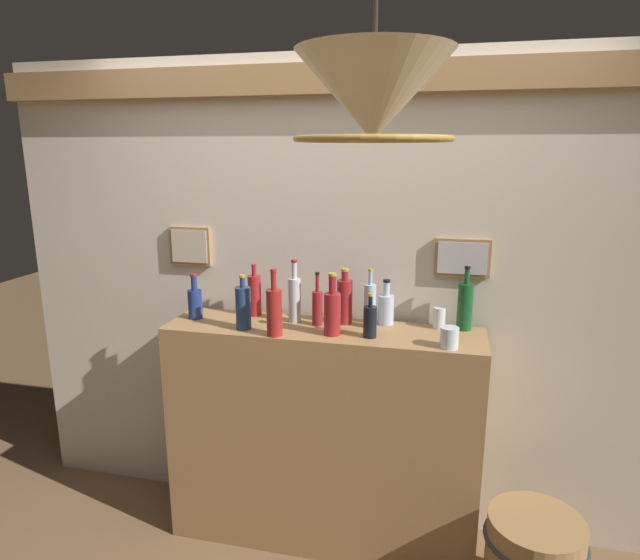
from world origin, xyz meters
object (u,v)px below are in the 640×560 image
(glass_tumbler_rocks, at_px, (439,318))
(pendant_lamp, at_px, (374,99))
(liquor_bottle_scotch, at_px, (370,305))
(glass_tumbler_highball, at_px, (449,338))
(liquor_bottle_port, at_px, (295,298))
(liquor_bottle_vodka, at_px, (345,300))
(liquor_bottle_brandy, at_px, (317,307))
(liquor_bottle_vermouth, at_px, (255,295))
(liquor_bottle_tequila, at_px, (465,305))
(liquor_bottle_amaro, at_px, (243,307))
(liquor_bottle_mezcal, at_px, (332,312))
(liquor_bottle_bourbon, at_px, (386,308))
(liquor_bottle_sherry, at_px, (274,311))
(liquor_bottle_rye, at_px, (370,321))
(liquor_bottle_gin, at_px, (195,302))

(glass_tumbler_rocks, xyz_separation_m, pendant_lamp, (-0.19, -1.10, 0.91))
(glass_tumbler_rocks, bearing_deg, liquor_bottle_scotch, -170.58)
(glass_tumbler_highball, bearing_deg, pendant_lamp, -105.52)
(liquor_bottle_port, relative_size, liquor_bottle_vodka, 1.14)
(liquor_bottle_brandy, height_order, liquor_bottle_vermouth, liquor_bottle_vermouth)
(liquor_bottle_tequila, relative_size, liquor_bottle_amaro, 1.16)
(liquor_bottle_mezcal, xyz_separation_m, pendant_lamp, (0.29, -0.89, 0.85))
(liquor_bottle_scotch, relative_size, liquor_bottle_vermouth, 1.07)
(liquor_bottle_scotch, xyz_separation_m, glass_tumbler_rocks, (0.33, 0.05, -0.06))
(liquor_bottle_port, bearing_deg, liquor_bottle_brandy, -13.38)
(liquor_bottle_vodka, height_order, glass_tumbler_highball, liquor_bottle_vodka)
(liquor_bottle_bourbon, relative_size, liquor_bottle_vermouth, 0.84)
(pendant_lamp, bearing_deg, liquor_bottle_amaro, 129.38)
(liquor_bottle_vermouth, bearing_deg, liquor_bottle_scotch, -5.08)
(pendant_lamp, bearing_deg, liquor_bottle_mezcal, 108.17)
(liquor_bottle_vermouth, bearing_deg, liquor_bottle_sherry, -54.72)
(liquor_bottle_rye, xyz_separation_m, pendant_lamp, (0.12, -0.90, 0.88))
(liquor_bottle_bourbon, relative_size, glass_tumbler_highball, 2.45)
(liquor_bottle_vodka, height_order, liquor_bottle_scotch, liquor_bottle_scotch)
(liquor_bottle_rye, height_order, liquor_bottle_tequila, liquor_bottle_tequila)
(liquor_bottle_bourbon, relative_size, liquor_bottle_mezcal, 0.77)
(liquor_bottle_rye, height_order, pendant_lamp, pendant_lamp)
(liquor_bottle_mezcal, bearing_deg, liquor_bottle_sherry, -164.38)
(liquor_bottle_gin, bearing_deg, liquor_bottle_vodka, 7.23)
(liquor_bottle_vermouth, distance_m, glass_tumbler_highball, 1.01)
(liquor_bottle_vodka, height_order, liquor_bottle_gin, liquor_bottle_vodka)
(liquor_bottle_scotch, height_order, liquor_bottle_tequila, liquor_bottle_tequila)
(liquor_bottle_amaro, distance_m, pendant_lamp, 1.42)
(liquor_bottle_port, height_order, liquor_bottle_vermouth, liquor_bottle_port)
(liquor_bottle_sherry, height_order, glass_tumbler_rocks, liquor_bottle_sherry)
(liquor_bottle_mezcal, bearing_deg, liquor_bottle_gin, 173.22)
(liquor_bottle_port, height_order, liquor_bottle_brandy, liquor_bottle_port)
(liquor_bottle_vodka, bearing_deg, liquor_bottle_brandy, -153.36)
(liquor_bottle_mezcal, distance_m, liquor_bottle_vermouth, 0.50)
(liquor_bottle_bourbon, height_order, liquor_bottle_vermouth, liquor_bottle_vermouth)
(liquor_bottle_amaro, xyz_separation_m, liquor_bottle_vermouth, (-0.02, 0.22, 0.00))
(liquor_bottle_tequila, distance_m, liquor_bottle_vermouth, 1.04)
(liquor_bottle_vermouth, bearing_deg, liquor_bottle_rye, -17.71)
(liquor_bottle_vodka, distance_m, liquor_bottle_amaro, 0.49)
(liquor_bottle_bourbon, relative_size, liquor_bottle_amaro, 0.85)
(liquor_bottle_scotch, height_order, liquor_bottle_vermouth, liquor_bottle_scotch)
(liquor_bottle_vodka, bearing_deg, liquor_bottle_mezcal, -97.19)
(liquor_bottle_scotch, relative_size, glass_tumbler_highball, 3.14)
(liquor_bottle_scotch, height_order, pendant_lamp, pendant_lamp)
(liquor_bottle_sherry, bearing_deg, liquor_bottle_mezcal, 15.62)
(liquor_bottle_rye, distance_m, liquor_bottle_sherry, 0.44)
(liquor_bottle_brandy, relative_size, liquor_bottle_scotch, 0.92)
(liquor_bottle_sherry, bearing_deg, liquor_bottle_bourbon, 30.74)
(liquor_bottle_rye, bearing_deg, liquor_bottle_vermouth, 162.29)
(liquor_bottle_brandy, xyz_separation_m, pendant_lamp, (0.39, -1.01, 0.86))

